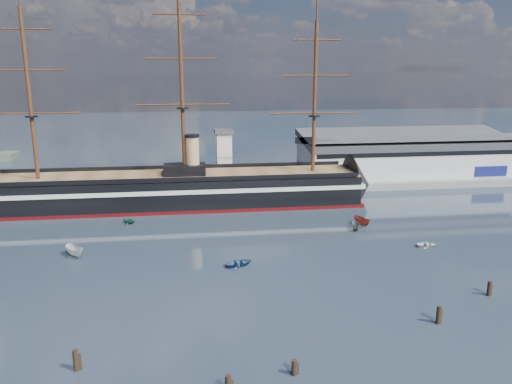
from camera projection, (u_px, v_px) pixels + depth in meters
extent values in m
plane|color=#1D2A35|center=(224.00, 229.00, 105.09)|extent=(600.00, 600.00, 0.00)
cube|color=slate|center=(248.00, 188.00, 141.07)|extent=(180.00, 18.00, 2.00)
cube|color=#B7BABC|center=(405.00, 157.00, 149.96)|extent=(62.00, 20.00, 10.00)
cube|color=#3F4247|center=(406.00, 138.00, 148.61)|extent=(63.00, 21.00, 2.00)
cube|color=silver|center=(224.00, 159.00, 135.04)|extent=(4.00, 4.00, 14.00)
cube|color=#3F4247|center=(224.00, 131.00, 133.24)|extent=(5.00, 5.00, 1.00)
cube|color=black|center=(177.00, 190.00, 121.98)|extent=(88.16, 16.91, 7.00)
cube|color=silver|center=(177.00, 185.00, 121.69)|extent=(90.16, 17.17, 1.00)
cube|color=#43090B|center=(178.00, 204.00, 122.85)|extent=(90.16, 17.13, 0.90)
cone|color=black|center=(359.00, 185.00, 128.57)|extent=(11.16, 15.79, 15.68)
cube|color=brown|center=(177.00, 175.00, 121.11)|extent=(88.15, 15.63, 0.40)
cube|color=black|center=(185.00, 170.00, 121.05)|extent=(10.06, 6.10, 2.50)
cylinder|color=tan|center=(193.00, 155.00, 120.49)|extent=(3.20, 3.20, 9.00)
cylinder|color=#381E0F|center=(29.00, 96.00, 112.01)|extent=(0.90, 0.90, 38.00)
cylinder|color=#381E0F|center=(182.00, 86.00, 116.29)|extent=(0.90, 0.90, 42.00)
cylinder|color=#381E0F|center=(315.00, 98.00, 121.50)|extent=(0.90, 0.90, 36.00)
imported|color=silver|center=(75.00, 257.00, 89.50)|extent=(6.63, 5.56, 2.57)
imported|color=#2E5182|center=(239.00, 266.00, 85.41)|extent=(2.12, 3.23, 1.40)
imported|color=slate|center=(356.00, 230.00, 104.34)|extent=(5.06, 2.43, 1.95)
imported|color=#24573F|center=(129.00, 224.00, 108.42)|extent=(4.22, 5.63, 1.89)
imported|color=silver|center=(428.00, 247.00, 94.43)|extent=(1.22, 2.78, 1.28)
imported|color=#9A372D|center=(362.00, 225.00, 107.46)|extent=(5.99, 3.89, 2.25)
cylinder|color=black|center=(77.00, 370.00, 55.79)|extent=(0.64, 0.64, 3.22)
cylinder|color=black|center=(294.00, 375.00, 54.95)|extent=(0.64, 0.64, 2.53)
cylinder|color=black|center=(438.00, 323.00, 66.04)|extent=(0.64, 0.64, 3.20)
cylinder|color=black|center=(488.00, 296.00, 74.13)|extent=(0.64, 0.64, 2.99)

